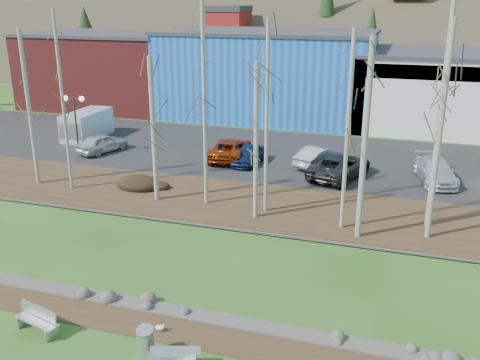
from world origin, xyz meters
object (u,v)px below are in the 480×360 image
(car_4, at_px, (340,166))
(street_lamp, at_px, (74,108))
(car_2, at_px, (249,155))
(litter_bin, at_px, (146,344))
(car_3, at_px, (320,156))
(bench_intact, at_px, (38,320))
(car_1, at_px, (230,149))
(car_0, at_px, (102,143))
(bench_damaged, at_px, (173,358))
(seagull, at_px, (160,328))
(car_5, at_px, (435,171))
(van_grey, at_px, (86,125))

(car_4, bearing_deg, street_lamp, 17.72)
(car_2, bearing_deg, litter_bin, -77.55)
(street_lamp, xyz_separation_m, car_3, (17.91, 2.33, -2.72))
(bench_intact, distance_m, car_1, 22.16)
(car_2, xyz_separation_m, car_4, (6.55, -1.05, 0.13))
(bench_intact, bearing_deg, car_0, 130.05)
(bench_damaged, xyz_separation_m, car_0, (-15.57, 21.23, 0.49))
(car_2, relative_size, car_4, 0.68)
(litter_bin, relative_size, car_0, 0.23)
(litter_bin, xyz_separation_m, seagull, (-0.18, 1.40, -0.32))
(bench_intact, height_order, car_2, car_2)
(litter_bin, distance_m, car_2, 21.64)
(car_0, bearing_deg, car_5, -162.17)
(bench_damaged, distance_m, car_4, 20.83)
(seagull, xyz_separation_m, car_5, (9.69, 20.02, 0.70))
(litter_bin, distance_m, van_grey, 30.22)
(car_2, xyz_separation_m, car_3, (4.88, 0.96, 0.06))
(car_0, bearing_deg, street_lamp, 46.87)
(bench_damaged, xyz_separation_m, car_1, (-5.74, 22.54, 0.52))
(car_3, xyz_separation_m, car_4, (1.67, -2.00, 0.06))
(street_lamp, bearing_deg, car_3, 0.47)
(car_2, xyz_separation_m, car_5, (12.48, -0.02, 0.07))
(car_3, relative_size, van_grey, 0.85)
(car_0, xyz_separation_m, van_grey, (-3.55, 3.30, 0.40))
(street_lamp, xyz_separation_m, van_grey, (-2.02, 4.19, -2.33))
(bench_intact, height_order, car_1, car_1)
(seagull, relative_size, car_1, 0.08)
(bench_intact, distance_m, bench_damaged, 5.46)
(bench_damaged, bearing_deg, street_lamp, 112.20)
(bench_intact, height_order, van_grey, van_grey)
(van_grey, bearing_deg, car_3, -6.62)
(litter_bin, bearing_deg, car_2, 97.89)
(litter_bin, relative_size, car_2, 0.26)
(litter_bin, height_order, car_1, car_1)
(car_2, distance_m, car_4, 6.63)
(litter_bin, xyz_separation_m, street_lamp, (-16.00, 20.06, 3.09))
(bench_intact, bearing_deg, car_5, 71.10)
(street_lamp, bearing_deg, bench_damaged, -56.90)
(street_lamp, distance_m, car_2, 13.40)
(car_3, relative_size, car_5, 0.87)
(seagull, bearing_deg, bench_intact, -177.84)
(street_lamp, distance_m, car_3, 18.27)
(bench_intact, height_order, car_5, car_5)
(bench_intact, height_order, car_4, car_4)
(bench_damaged, height_order, street_lamp, street_lamp)
(car_4, bearing_deg, bench_damaged, 99.90)
(bench_damaged, distance_m, car_3, 22.69)
(car_0, xyz_separation_m, car_4, (18.05, -0.56, 0.06))
(car_0, bearing_deg, bench_intact, 132.64)
(car_1, distance_m, car_3, 6.55)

